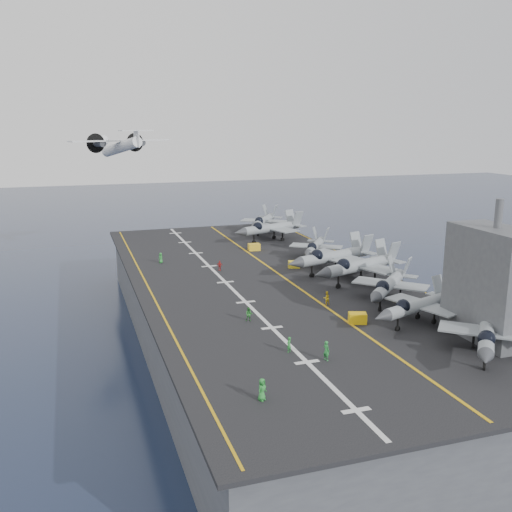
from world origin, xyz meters
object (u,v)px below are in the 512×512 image
object	(u,v)px
tow_cart_a	(357,318)
transport_plane	(121,147)
fighter_jet_0	(487,332)
island_superstructure	(493,270)

from	to	relation	value
tow_cart_a	transport_plane	world-z (taller)	transport_plane
fighter_jet_0	transport_plane	world-z (taller)	transport_plane
island_superstructure	tow_cart_a	world-z (taller)	island_superstructure
fighter_jet_0	transport_plane	xyz separation A→B (m)	(-26.91, 83.86, 15.18)
tow_cart_a	transport_plane	size ratio (longest dim) A/B	0.09
fighter_jet_0	tow_cart_a	world-z (taller)	fighter_jet_0
island_superstructure	transport_plane	distance (m)	86.21
island_superstructure	transport_plane	size ratio (longest dim) A/B	0.56
island_superstructure	fighter_jet_0	world-z (taller)	island_superstructure
fighter_jet_0	tow_cart_a	distance (m)	14.55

